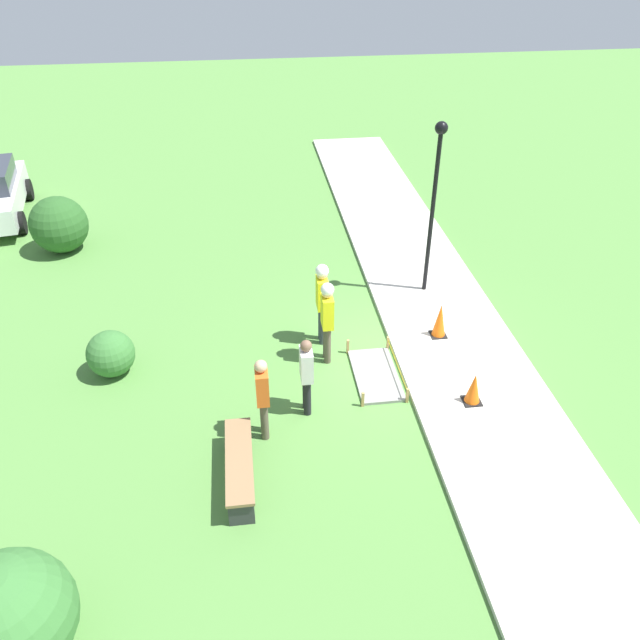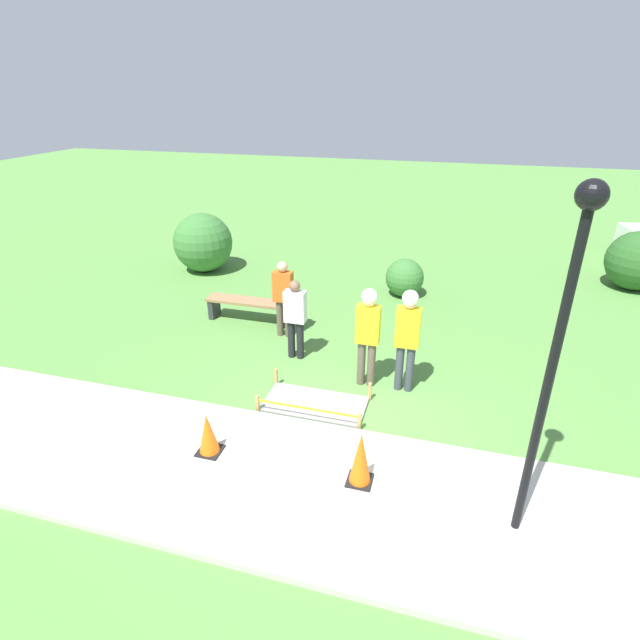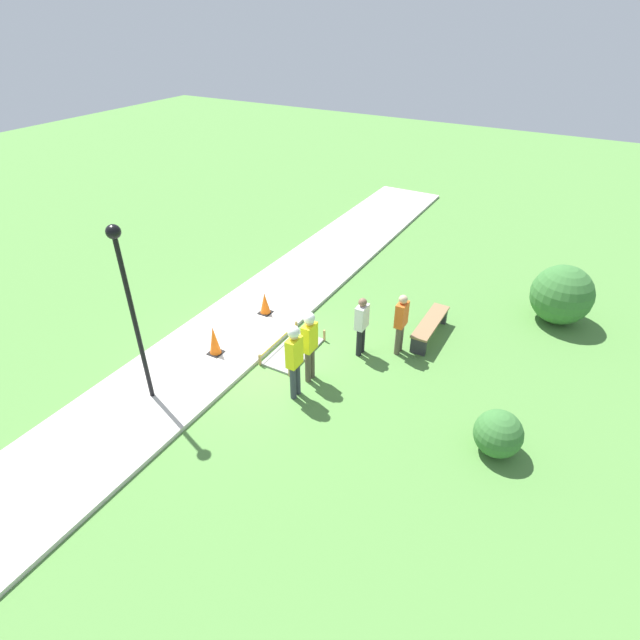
{
  "view_description": "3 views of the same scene",
  "coord_description": "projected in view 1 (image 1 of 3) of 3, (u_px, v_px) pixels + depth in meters",
  "views": [
    {
      "loc": [
        -10.27,
        2.93,
        7.97
      ],
      "look_at": [
        -0.24,
        1.6,
        1.15
      ],
      "focal_mm": 35.0,
      "sensor_mm": 36.0,
      "label": 1
    },
    {
      "loc": [
        1.26,
        -6.09,
        4.89
      ],
      "look_at": [
        -0.99,
        1.83,
        0.97
      ],
      "focal_mm": 28.0,
      "sensor_mm": 36.0,
      "label": 2
    },
    {
      "loc": [
        7.86,
        6.18,
        7.59
      ],
      "look_at": [
        -1.3,
        0.98,
        0.8
      ],
      "focal_mm": 28.0,
      "sensor_mm": 36.0,
      "label": 3
    }
  ],
  "objects": [
    {
      "name": "wet_concrete_patch",
      "position": [
        376.0,
        375.0,
        12.56
      ],
      "size": [
        1.74,
        0.91,
        0.33
      ],
      "color": "gray",
      "rests_on": "ground_plane"
    },
    {
      "name": "bystander_in_orange_shirt",
      "position": [
        263.0,
        394.0,
        10.69
      ],
      "size": [
        0.4,
        0.22,
        1.66
      ],
      "color": "brown",
      "rests_on": "ground_plane"
    },
    {
      "name": "traffic_cone_near_patch",
      "position": [
        474.0,
        388.0,
        11.62
      ],
      "size": [
        0.34,
        0.34,
        0.65
      ],
      "color": "black",
      "rests_on": "sidewalk"
    },
    {
      "name": "worker_assistant",
      "position": [
        327.0,
        315.0,
        12.42
      ],
      "size": [
        0.4,
        0.27,
        1.84
      ],
      "color": "brown",
      "rests_on": "ground_plane"
    },
    {
      "name": "shrub_rounded_near",
      "position": [
        59.0,
        225.0,
        16.69
      ],
      "size": [
        1.52,
        1.52,
        1.52
      ],
      "color": "#285623",
      "rests_on": "ground_plane"
    },
    {
      "name": "ground_plane",
      "position": [
        393.0,
        353.0,
        13.22
      ],
      "size": [
        60.0,
        60.0,
        0.0
      ],
      "primitive_type": "plane",
      "color": "#51843D"
    },
    {
      "name": "worker_supervisor",
      "position": [
        322.0,
        296.0,
        12.95
      ],
      "size": [
        0.4,
        0.27,
        1.88
      ],
      "color": "#383D47",
      "rests_on": "ground_plane"
    },
    {
      "name": "park_bench",
      "position": [
        239.0,
        465.0,
        10.12
      ],
      "size": [
        1.88,
        0.44,
        0.51
      ],
      "color": "#2D2D33",
      "rests_on": "ground_plane"
    },
    {
      "name": "traffic_cone_far_patch",
      "position": [
        440.0,
        320.0,
        13.38
      ],
      "size": [
        0.34,
        0.34,
        0.79
      ],
      "color": "black",
      "rests_on": "sidewalk"
    },
    {
      "name": "shrub_rounded_mid",
      "position": [
        8.0,
        619.0,
        7.47
      ],
      "size": [
        1.64,
        1.64,
        1.64
      ],
      "color": "#387033",
      "rests_on": "ground_plane"
    },
    {
      "name": "shrub_rounded_far",
      "position": [
        111.0,
        354.0,
        12.41
      ],
      "size": [
        0.95,
        0.95,
        0.95
      ],
      "color": "#387033",
      "rests_on": "ground_plane"
    },
    {
      "name": "sidewalk",
      "position": [
        455.0,
        346.0,
        13.33
      ],
      "size": [
        28.0,
        2.69,
        0.1
      ],
      "color": "#BCB7AD",
      "rests_on": "ground_plane"
    },
    {
      "name": "lamppost_near",
      "position": [
        435.0,
        186.0,
        13.73
      ],
      "size": [
        0.28,
        0.28,
        4.06
      ],
      "color": "black",
      "rests_on": "sidewalk"
    },
    {
      "name": "bystander_in_gray_shirt",
      "position": [
        306.0,
        373.0,
        11.23
      ],
      "size": [
        0.4,
        0.22,
        1.61
      ],
      "color": "black",
      "rests_on": "ground_plane"
    }
  ]
}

